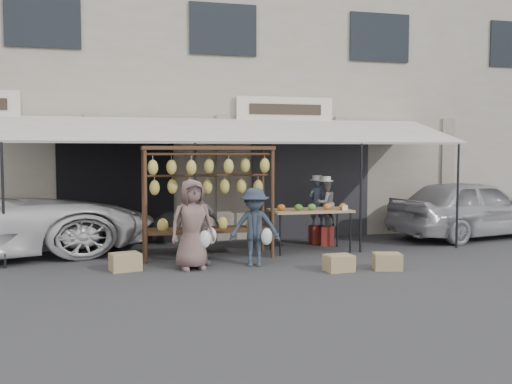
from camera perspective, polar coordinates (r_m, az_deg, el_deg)
ground_plane at (r=10.46m, az=0.32°, el=-7.67°), size 90.00×90.00×0.00m
shophouse at (r=16.69m, az=-5.21°, el=9.25°), size 24.00×6.15×7.30m
awning at (r=12.47m, az=-2.21°, el=6.10°), size 10.00×2.35×2.92m
banana_rack at (r=11.44m, az=-4.85°, el=1.22°), size 2.60×0.90×2.24m
produce_table at (r=12.17m, az=5.47°, el=-1.91°), size 1.70×0.90×1.04m
vendor_left at (r=13.16m, az=6.12°, el=-1.02°), size 0.40×0.26×1.09m
vendor_right at (r=13.04m, az=6.98°, el=-1.10°), size 0.62×0.55×1.07m
customer_left at (r=10.33m, az=-6.41°, el=-3.24°), size 0.87×0.64×1.63m
customer_mid at (r=10.73m, az=-5.76°, el=-3.42°), size 0.93×0.62×1.47m
customer_right at (r=10.60m, az=-0.14°, el=-3.53°), size 1.04×0.75×1.46m
stool_left at (r=13.25m, az=6.10°, el=-4.28°), size 0.36×0.36×0.43m
stool_right at (r=13.12m, az=6.95°, el=-4.36°), size 0.35×0.35×0.43m
crate_near_a at (r=10.32m, az=8.29°, el=-7.05°), size 0.52×0.41×0.29m
crate_near_b at (r=10.61m, az=12.99°, el=-6.80°), size 0.57×0.48×0.29m
crate_far at (r=10.53m, az=-12.94°, el=-6.83°), size 0.60×0.51×0.31m
sedan at (r=15.05m, az=20.73°, el=-1.53°), size 4.56×2.56×1.47m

